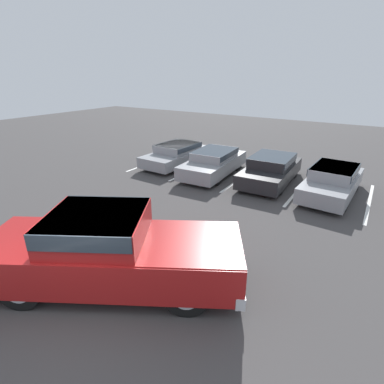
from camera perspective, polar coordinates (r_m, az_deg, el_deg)
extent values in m
plane|color=#423F3F|center=(7.35, -18.60, -19.61)|extent=(60.00, 60.00, 0.00)
cube|color=white|center=(17.29, -7.23, 5.80)|extent=(0.12, 4.48, 0.01)
cube|color=white|center=(15.77, 0.41, 4.40)|extent=(0.12, 4.48, 0.01)
cube|color=white|center=(14.59, 9.43, 2.64)|extent=(0.12, 4.48, 0.01)
cube|color=white|center=(13.85, 19.69, 0.55)|extent=(0.12, 4.48, 0.01)
cube|color=white|center=(13.61, 30.69, -1.71)|extent=(0.12, 4.48, 0.01)
cube|color=#A51919|center=(7.35, -14.76, -11.85)|extent=(6.15, 4.71, 0.92)
cube|color=#A51919|center=(7.05, -17.66, -6.33)|extent=(2.79, 2.71, 0.65)
cube|color=#2D3842|center=(6.99, -17.80, -5.27)|extent=(2.78, 2.74, 0.36)
cube|color=#A51919|center=(6.81, 0.16, -9.83)|extent=(2.88, 2.81, 0.13)
cube|color=silver|center=(7.27, 8.41, -14.97)|extent=(1.22, 1.95, 0.28)
cylinder|color=black|center=(7.90, -0.19, -10.77)|extent=(0.99, 0.76, 0.95)
cylinder|color=#ADADB2|center=(7.90, -0.19, -10.77)|extent=(0.63, 0.57, 0.52)
cylinder|color=black|center=(6.53, -1.05, -18.82)|extent=(0.99, 0.76, 0.95)
cylinder|color=#ADADB2|center=(6.53, -1.05, -18.82)|extent=(0.63, 0.57, 0.52)
cylinder|color=black|center=(8.80, -24.13, -9.20)|extent=(0.99, 0.76, 0.95)
cylinder|color=#ADADB2|center=(8.80, -24.13, -9.20)|extent=(0.63, 0.57, 0.52)
cylinder|color=black|center=(7.60, -29.81, -15.57)|extent=(0.99, 0.76, 0.95)
cylinder|color=#ADADB2|center=(7.60, -29.81, -15.57)|extent=(0.63, 0.57, 0.52)
cube|color=gray|center=(16.45, -2.87, 6.79)|extent=(1.99, 4.39, 0.55)
cube|color=gray|center=(16.40, -2.72, 8.49)|extent=(1.70, 2.31, 0.41)
cube|color=#2D3842|center=(16.38, -2.72, 8.77)|extent=(1.77, 2.26, 0.25)
cylinder|color=black|center=(15.06, -3.29, 4.86)|extent=(0.23, 0.69, 0.68)
cylinder|color=#ADADB2|center=(15.06, -3.29, 4.86)|extent=(0.23, 0.38, 0.37)
cylinder|color=black|center=(16.05, -7.88, 5.76)|extent=(0.23, 0.69, 0.68)
cylinder|color=#ADADB2|center=(16.05, -7.88, 5.76)|extent=(0.23, 0.38, 0.37)
cylinder|color=black|center=(17.04, 1.88, 6.90)|extent=(0.23, 0.69, 0.68)
cylinder|color=#ADADB2|center=(17.04, 1.88, 6.90)|extent=(0.23, 0.38, 0.37)
cylinder|color=black|center=(17.92, -2.50, 7.65)|extent=(0.23, 0.69, 0.68)
cylinder|color=#ADADB2|center=(17.92, -2.50, 7.65)|extent=(0.23, 0.38, 0.37)
cube|color=gray|center=(14.81, 4.09, 5.18)|extent=(2.05, 4.49, 0.63)
cube|color=gray|center=(14.75, 4.29, 7.19)|extent=(1.71, 2.37, 0.41)
cube|color=#2D3842|center=(14.73, 4.30, 7.50)|extent=(1.78, 2.33, 0.24)
cylinder|color=black|center=(13.45, 4.76, 2.68)|extent=(0.25, 0.67, 0.66)
cylinder|color=#ADADB2|center=(13.45, 4.76, 2.68)|extent=(0.25, 0.38, 0.36)
cylinder|color=black|center=(14.13, -1.00, 3.70)|extent=(0.25, 0.67, 0.66)
cylinder|color=#ADADB2|center=(14.13, -1.00, 3.70)|extent=(0.25, 0.38, 0.36)
cylinder|color=black|center=(15.70, 8.65, 5.33)|extent=(0.25, 0.67, 0.66)
cylinder|color=#ADADB2|center=(15.70, 8.65, 5.33)|extent=(0.25, 0.38, 0.36)
cylinder|color=black|center=(16.28, 3.51, 6.13)|extent=(0.25, 0.67, 0.66)
cylinder|color=#ADADB2|center=(16.28, 3.51, 6.13)|extent=(0.25, 0.38, 0.36)
cube|color=#232326|center=(14.15, 14.71, 3.66)|extent=(1.98, 4.35, 0.62)
cube|color=#232326|center=(14.07, 15.02, 5.81)|extent=(1.69, 2.29, 0.45)
cube|color=#2D3842|center=(14.05, 15.05, 6.17)|extent=(1.77, 2.24, 0.27)
cylinder|color=black|center=(12.87, 16.45, 0.90)|extent=(0.23, 0.66, 0.65)
cylinder|color=#ADADB2|center=(12.87, 16.45, 0.90)|extent=(0.23, 0.37, 0.36)
cylinder|color=black|center=(13.30, 9.80, 2.17)|extent=(0.23, 0.66, 0.65)
cylinder|color=#ADADB2|center=(13.30, 9.80, 2.17)|extent=(0.23, 0.37, 0.36)
cylinder|color=black|center=(15.18, 18.90, 3.78)|extent=(0.23, 0.66, 0.65)
cylinder|color=#ADADB2|center=(15.18, 18.90, 3.78)|extent=(0.23, 0.37, 0.36)
cylinder|color=black|center=(15.55, 13.15, 4.81)|extent=(0.23, 0.66, 0.65)
cylinder|color=#ADADB2|center=(15.55, 13.15, 4.81)|extent=(0.23, 0.37, 0.36)
cube|color=gray|center=(13.46, 25.05, 1.33)|extent=(1.95, 4.39, 0.60)
cube|color=gray|center=(13.38, 25.48, 3.53)|extent=(1.63, 2.32, 0.45)
cube|color=#2D3842|center=(13.36, 25.54, 3.90)|extent=(1.70, 2.27, 0.27)
cylinder|color=black|center=(12.25, 27.05, -1.69)|extent=(0.26, 0.69, 0.68)
cylinder|color=#ADADB2|center=(12.25, 27.05, -1.69)|extent=(0.26, 0.38, 0.37)
cylinder|color=black|center=(12.49, 20.52, -0.20)|extent=(0.26, 0.69, 0.68)
cylinder|color=#ADADB2|center=(12.49, 20.52, -0.20)|extent=(0.26, 0.38, 0.37)
cylinder|color=black|center=(14.60, 28.74, 1.56)|extent=(0.26, 0.69, 0.68)
cylinder|color=#ADADB2|center=(14.60, 28.74, 1.56)|extent=(0.26, 0.38, 0.37)
cylinder|color=black|center=(14.79, 23.21, 2.76)|extent=(0.26, 0.69, 0.68)
cylinder|color=#ADADB2|center=(14.79, 23.21, 2.76)|extent=(0.26, 0.38, 0.37)
cube|color=#B7B2A8|center=(18.06, 4.03, 6.84)|extent=(1.68, 0.20, 0.14)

